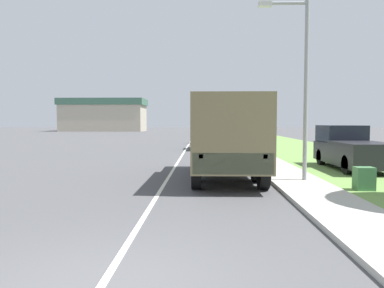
# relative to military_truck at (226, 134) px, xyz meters

# --- Properties ---
(ground_plane) EXTENTS (180.00, 180.00, 0.00)m
(ground_plane) POSITION_rel_military_truck_xyz_m (-2.13, 30.79, -1.64)
(ground_plane) COLOR #4C4C4F
(lane_centre_stripe) EXTENTS (0.12, 120.00, 0.00)m
(lane_centre_stripe) POSITION_rel_military_truck_xyz_m (-2.13, 30.79, -1.64)
(lane_centre_stripe) COLOR silver
(lane_centre_stripe) RESTS_ON ground
(sidewalk_right) EXTENTS (1.80, 120.00, 0.12)m
(sidewalk_right) POSITION_rel_military_truck_xyz_m (2.37, 30.79, -1.58)
(sidewalk_right) COLOR #ADAAA3
(sidewalk_right) RESTS_ON ground
(grass_strip_right) EXTENTS (7.00, 120.00, 0.02)m
(grass_strip_right) POSITION_rel_military_truck_xyz_m (6.77, 30.79, -1.63)
(grass_strip_right) COLOR #6B9347
(grass_strip_right) RESTS_ON ground
(military_truck) EXTENTS (2.37, 6.97, 2.93)m
(military_truck) POSITION_rel_military_truck_xyz_m (0.00, 0.00, 0.00)
(military_truck) COLOR #474C38
(military_truck) RESTS_ON ground
(car_nearest_ahead) EXTENTS (1.87, 4.61, 1.41)m
(car_nearest_ahead) POSITION_rel_military_truck_xyz_m (-0.72, 14.88, -0.99)
(car_nearest_ahead) COLOR #336B3D
(car_nearest_ahead) RESTS_ON ground
(car_second_ahead) EXTENTS (1.81, 4.36, 1.52)m
(car_second_ahead) POSITION_rel_military_truck_xyz_m (-0.59, 22.70, -0.95)
(car_second_ahead) COLOR navy
(car_second_ahead) RESTS_ON ground
(car_third_ahead) EXTENTS (1.77, 4.42, 1.39)m
(car_third_ahead) POSITION_rel_military_truck_xyz_m (-0.17, 38.72, -1.00)
(car_third_ahead) COLOR silver
(car_third_ahead) RESTS_ON ground
(pickup_truck) EXTENTS (1.95, 5.02, 1.90)m
(pickup_truck) POSITION_rel_military_truck_xyz_m (5.72, 3.13, -0.74)
(pickup_truck) COLOR black
(pickup_truck) RESTS_ON grass_strip_right
(lamp_post) EXTENTS (1.69, 0.24, 6.05)m
(lamp_post) POSITION_rel_military_truck_xyz_m (2.38, -0.92, 2.15)
(lamp_post) COLOR gray
(lamp_post) RESTS_ON sidewalk_right
(utility_box) EXTENTS (0.55, 0.45, 0.70)m
(utility_box) POSITION_rel_military_truck_xyz_m (4.07, -2.21, -1.27)
(utility_box) COLOR #3D7042
(utility_box) RESTS_ON grass_strip_right
(building_distant) EXTENTS (18.37, 8.80, 7.08)m
(building_distant) POSITION_rel_military_truck_xyz_m (-22.72, 68.45, 1.95)
(building_distant) COLOR #B2A893
(building_distant) RESTS_ON ground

